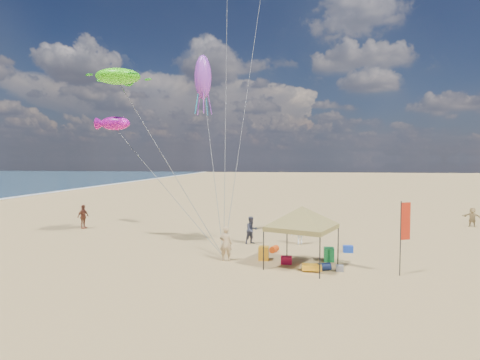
{
  "coord_description": "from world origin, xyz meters",
  "views": [
    {
      "loc": [
        3.37,
        -19.63,
        5.2
      ],
      "look_at": [
        0.0,
        3.0,
        4.0
      ],
      "focal_mm": 29.45,
      "sensor_mm": 36.0,
      "label": 1
    }
  ],
  "objects_px": {
    "person_far_c": "(472,217)",
    "chair_green": "(329,254)",
    "feather_flag": "(404,226)",
    "cooler_blue": "(348,249)",
    "cooler_red": "(286,260)",
    "person_near_c": "(300,231)",
    "person_near_b": "(252,230)",
    "beach_cart": "(312,267)",
    "person_far_a": "(83,217)",
    "chair_yellow": "(264,253)",
    "canopy_tent": "(302,209)",
    "person_near_a": "(226,244)"
  },
  "relations": [
    {
      "from": "person_near_a",
      "to": "person_near_b",
      "type": "xyz_separation_m",
      "value": [
        0.84,
        4.19,
        -0.04
      ]
    },
    {
      "from": "cooler_red",
      "to": "person_far_a",
      "type": "height_order",
      "value": "person_far_a"
    },
    {
      "from": "feather_flag",
      "to": "person_near_a",
      "type": "relative_size",
      "value": 1.89
    },
    {
      "from": "person_near_b",
      "to": "person_far_a",
      "type": "distance_m",
      "value": 13.63
    },
    {
      "from": "chair_yellow",
      "to": "beach_cart",
      "type": "relative_size",
      "value": 0.78
    },
    {
      "from": "chair_green",
      "to": "beach_cart",
      "type": "distance_m",
      "value": 2.21
    },
    {
      "from": "cooler_red",
      "to": "person_near_a",
      "type": "bearing_deg",
      "value": 176.76
    },
    {
      "from": "cooler_blue",
      "to": "person_far_a",
      "type": "height_order",
      "value": "person_far_a"
    },
    {
      "from": "cooler_red",
      "to": "person_far_a",
      "type": "xyz_separation_m",
      "value": [
        -15.44,
        7.85,
        0.72
      ]
    },
    {
      "from": "person_near_b",
      "to": "person_far_c",
      "type": "height_order",
      "value": "person_near_b"
    },
    {
      "from": "person_near_b",
      "to": "cooler_red",
      "type": "bearing_deg",
      "value": -101.29
    },
    {
      "from": "chair_yellow",
      "to": "person_far_a",
      "type": "distance_m",
      "value": 16.0
    },
    {
      "from": "feather_flag",
      "to": "person_far_a",
      "type": "xyz_separation_m",
      "value": [
        -20.69,
        9.03,
        -1.32
      ]
    },
    {
      "from": "cooler_blue",
      "to": "person_far_a",
      "type": "bearing_deg",
      "value": 165.37
    },
    {
      "from": "canopy_tent",
      "to": "person_near_b",
      "type": "relative_size",
      "value": 3.03
    },
    {
      "from": "cooler_red",
      "to": "person_near_a",
      "type": "height_order",
      "value": "person_near_a"
    },
    {
      "from": "chair_green",
      "to": "person_near_a",
      "type": "xyz_separation_m",
      "value": [
        -5.24,
        -0.66,
        0.54
      ]
    },
    {
      "from": "feather_flag",
      "to": "person_far_c",
      "type": "distance_m",
      "value": 16.69
    },
    {
      "from": "person_near_b",
      "to": "person_far_a",
      "type": "bearing_deg",
      "value": 126.4
    },
    {
      "from": "beach_cart",
      "to": "canopy_tent",
      "type": "bearing_deg",
      "value": 123.24
    },
    {
      "from": "feather_flag",
      "to": "person_near_c",
      "type": "relative_size",
      "value": 2.06
    },
    {
      "from": "person_near_b",
      "to": "person_far_c",
      "type": "xyz_separation_m",
      "value": [
        16.15,
        8.66,
        -0.09
      ]
    },
    {
      "from": "chair_green",
      "to": "chair_yellow",
      "type": "distance_m",
      "value": 3.33
    },
    {
      "from": "canopy_tent",
      "to": "person_far_a",
      "type": "bearing_deg",
      "value": 152.81
    },
    {
      "from": "beach_cart",
      "to": "person_far_a",
      "type": "height_order",
      "value": "person_far_a"
    },
    {
      "from": "cooler_red",
      "to": "beach_cart",
      "type": "height_order",
      "value": "cooler_red"
    },
    {
      "from": "cooler_blue",
      "to": "person_near_b",
      "type": "distance_m",
      "value": 5.82
    },
    {
      "from": "canopy_tent",
      "to": "person_near_a",
      "type": "bearing_deg",
      "value": 170.5
    },
    {
      "from": "person_near_c",
      "to": "person_near_a",
      "type": "bearing_deg",
      "value": 37.18
    },
    {
      "from": "chair_green",
      "to": "canopy_tent",
      "type": "bearing_deg",
      "value": -136.81
    },
    {
      "from": "person_far_c",
      "to": "chair_green",
      "type": "bearing_deg",
      "value": -108.0
    },
    {
      "from": "feather_flag",
      "to": "beach_cart",
      "type": "distance_m",
      "value": 4.51
    },
    {
      "from": "cooler_blue",
      "to": "cooler_red",
      "type": "bearing_deg",
      "value": -138.56
    },
    {
      "from": "cooler_red",
      "to": "person_near_c",
      "type": "bearing_deg",
      "value": 81.78
    },
    {
      "from": "feather_flag",
      "to": "cooler_red",
      "type": "height_order",
      "value": "feather_flag"
    },
    {
      "from": "feather_flag",
      "to": "person_far_a",
      "type": "relative_size",
      "value": 1.85
    },
    {
      "from": "beach_cart",
      "to": "person_near_b",
      "type": "distance_m",
      "value": 6.57
    },
    {
      "from": "beach_cart",
      "to": "person_near_a",
      "type": "height_order",
      "value": "person_near_a"
    },
    {
      "from": "chair_yellow",
      "to": "chair_green",
      "type": "bearing_deg",
      "value": 4.13
    },
    {
      "from": "chair_green",
      "to": "person_far_a",
      "type": "height_order",
      "value": "person_far_a"
    },
    {
      "from": "cooler_blue",
      "to": "person_far_c",
      "type": "bearing_deg",
      "value": 43.71
    },
    {
      "from": "cooler_red",
      "to": "person_near_a",
      "type": "xyz_separation_m",
      "value": [
        -3.1,
        0.18,
        0.7
      ]
    },
    {
      "from": "chair_yellow",
      "to": "cooler_blue",
      "type": "bearing_deg",
      "value": 27.48
    },
    {
      "from": "cooler_blue",
      "to": "person_near_a",
      "type": "distance_m",
      "value": 7.05
    },
    {
      "from": "feather_flag",
      "to": "person_far_c",
      "type": "relative_size",
      "value": 2.22
    },
    {
      "from": "feather_flag",
      "to": "person_near_a",
      "type": "bearing_deg",
      "value": 170.78
    },
    {
      "from": "cooler_blue",
      "to": "person_far_a",
      "type": "relative_size",
      "value": 0.3
    },
    {
      "from": "canopy_tent",
      "to": "beach_cart",
      "type": "height_order",
      "value": "canopy_tent"
    },
    {
      "from": "beach_cart",
      "to": "person_near_c",
      "type": "relative_size",
      "value": 0.55
    },
    {
      "from": "cooler_red",
      "to": "person_near_c",
      "type": "relative_size",
      "value": 0.33
    }
  ]
}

